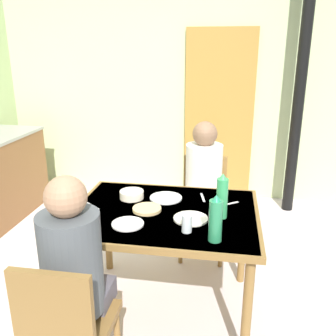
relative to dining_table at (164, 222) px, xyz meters
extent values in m
plane|color=silver|center=(-0.24, -0.03, -0.67)|extent=(5.94, 5.94, 0.00)
cube|color=#B7C891|center=(-0.24, 2.26, 0.77)|extent=(4.51, 0.10, 2.89)
cube|color=olive|center=(0.27, 2.18, 0.33)|extent=(0.80, 0.05, 2.00)
cylinder|color=black|center=(1.11, 1.91, 0.77)|extent=(0.12, 0.12, 2.89)
cube|color=brown|center=(0.00, 0.00, 0.06)|extent=(1.23, 0.96, 0.04)
cube|color=beige|center=(0.00, 0.00, 0.08)|extent=(1.18, 0.92, 0.00)
cylinder|color=brown|center=(-0.54, -0.41, -0.32)|extent=(0.06, 0.06, 0.71)
cylinder|color=brown|center=(0.54, -0.41, -0.32)|extent=(0.06, 0.06, 0.71)
cylinder|color=brown|center=(-0.54, 0.41, -0.32)|extent=(0.06, 0.06, 0.71)
cylinder|color=brown|center=(0.54, 0.41, -0.32)|extent=(0.06, 0.06, 0.71)
cube|color=brown|center=(-0.33, -0.76, -0.22)|extent=(0.40, 0.40, 0.04)
cube|color=brown|center=(-0.33, -0.94, -0.01)|extent=(0.38, 0.04, 0.42)
cylinder|color=brown|center=(-0.50, -0.59, -0.47)|extent=(0.04, 0.04, 0.41)
cube|color=brown|center=(0.21, 0.76, -0.22)|extent=(0.40, 0.40, 0.04)
cube|color=brown|center=(0.21, 0.94, -0.01)|extent=(0.38, 0.04, 0.42)
cylinder|color=brown|center=(0.38, 0.59, -0.47)|extent=(0.04, 0.04, 0.41)
cylinder|color=brown|center=(0.04, 0.59, -0.47)|extent=(0.04, 0.04, 0.41)
cylinder|color=brown|center=(0.38, 0.93, -0.47)|extent=(0.04, 0.04, 0.41)
cylinder|color=brown|center=(0.04, 0.93, -0.47)|extent=(0.04, 0.04, 0.41)
cube|color=#544F5A|center=(-0.33, -0.60, -0.16)|extent=(0.30, 0.22, 0.12)
cylinder|color=#4C5156|center=(-0.33, -0.71, 0.10)|extent=(0.30, 0.30, 0.52)
sphere|color=#A87A5B|center=(-0.33, -0.71, 0.45)|extent=(0.20, 0.20, 0.20)
cube|color=silver|center=(0.21, 0.60, -0.16)|extent=(0.30, 0.22, 0.12)
cylinder|color=silver|center=(0.21, 0.71, 0.10)|extent=(0.30, 0.30, 0.52)
sphere|color=#846047|center=(0.21, 0.71, 0.45)|extent=(0.20, 0.20, 0.20)
cylinder|color=#34A15B|center=(0.37, -0.03, 0.21)|extent=(0.07, 0.07, 0.26)
cone|color=#3C9958|center=(0.37, -0.03, 0.35)|extent=(0.05, 0.05, 0.04)
cylinder|color=#288051|center=(0.34, -0.33, 0.20)|extent=(0.08, 0.08, 0.24)
cone|color=#21815B|center=(0.34, -0.33, 0.33)|extent=(0.05, 0.05, 0.04)
cylinder|color=#F0E0C4|center=(-0.27, 0.18, 0.10)|extent=(0.17, 0.17, 0.05)
cylinder|color=white|center=(-0.03, 0.21, 0.08)|extent=(0.23, 0.23, 0.01)
cylinder|color=white|center=(-0.18, -0.23, 0.08)|extent=(0.20, 0.20, 0.01)
cylinder|color=white|center=(0.18, -0.09, 0.08)|extent=(0.22, 0.22, 0.01)
cylinder|color=silver|center=(-0.50, -0.39, 0.12)|extent=(0.06, 0.06, 0.09)
cylinder|color=silver|center=(0.18, -0.26, 0.13)|extent=(0.06, 0.06, 0.11)
cylinder|color=#DBB77A|center=(-0.11, -0.01, 0.09)|extent=(0.19, 0.19, 0.02)
cube|color=silver|center=(0.23, 0.27, 0.08)|extent=(0.05, 0.15, 0.00)
cube|color=silver|center=(0.42, 0.19, 0.08)|extent=(0.13, 0.10, 0.00)
cube|color=silver|center=(-0.49, 0.00, 0.08)|extent=(0.13, 0.11, 0.00)
camera|label=1|loc=(0.39, -2.17, 1.09)|focal=39.23mm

